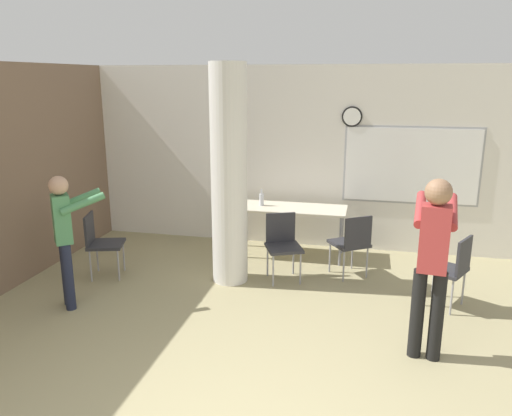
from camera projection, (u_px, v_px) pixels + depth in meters
The scene contains 10 objects.
wall_back at pixel (311, 158), 7.73m from camera, with size 8.00×0.15×2.80m.
support_pillar at pixel (229, 176), 6.30m from camera, with size 0.46×0.46×2.80m.
folding_table at pixel (289, 211), 7.39m from camera, with size 1.70×0.65×0.75m.
bottle_on_table at pixel (262, 199), 7.45m from camera, with size 0.07×0.07×0.25m.
chair_mid_room at pixel (451, 266), 5.73m from camera, with size 0.60×0.60×0.87m.
chair_by_left_wall at pixel (100, 240), 6.64m from camera, with size 0.55×0.55×0.87m.
chair_table_front at pixel (283, 242), 6.58m from camera, with size 0.58×0.58×0.87m.
chair_table_right at pixel (352, 241), 6.62m from camera, with size 0.61×0.61×0.87m.
person_watching_back at pixel (65, 232), 5.65m from camera, with size 0.61×0.58×1.56m.
person_playing_side at pixel (432, 255), 4.58m from camera, with size 0.44×0.70×1.75m.
Camera 1 is at (0.90, -2.61, 2.61)m, focal length 35.00 mm.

